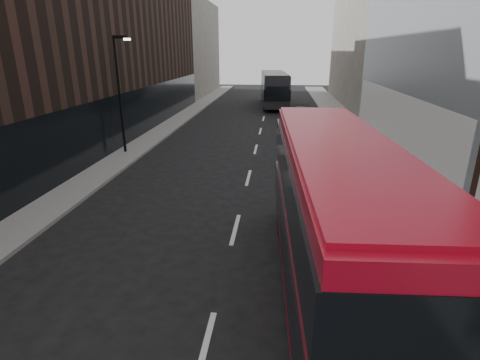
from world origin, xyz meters
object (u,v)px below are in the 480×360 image
(car_a, at_px, (298,149))
(red_bus, at_px, (334,214))
(street_lamp, at_px, (120,87))
(car_b, at_px, (314,128))
(car_c, at_px, (302,114))
(grey_bus, at_px, (274,88))

(car_a, bearing_deg, red_bus, -82.59)
(street_lamp, relative_size, red_bus, 0.64)
(street_lamp, distance_m, red_bus, 17.73)
(car_b, height_order, car_c, car_b)
(car_b, bearing_deg, red_bus, -97.06)
(grey_bus, height_order, car_b, grey_bus)
(street_lamp, xyz_separation_m, car_b, (12.35, 5.96, -3.40))
(car_a, xyz_separation_m, car_c, (0.91, 13.55, -0.07))
(red_bus, xyz_separation_m, car_a, (-0.23, 13.17, -1.70))
(car_b, xyz_separation_m, car_c, (-0.50, 7.11, -0.13))
(car_b, distance_m, car_c, 7.13)
(grey_bus, bearing_deg, car_b, -83.24)
(car_c, bearing_deg, street_lamp, -130.73)
(street_lamp, height_order, car_b, street_lamp)
(red_bus, relative_size, car_c, 2.43)
(car_b, relative_size, car_c, 1.06)
(red_bus, height_order, grey_bus, red_bus)
(street_lamp, relative_size, car_b, 1.47)
(red_bus, height_order, car_b, red_bus)
(grey_bus, xyz_separation_m, car_b, (3.32, -16.99, -1.29))
(car_c, bearing_deg, grey_bus, 107.37)
(car_b, bearing_deg, car_c, 90.44)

